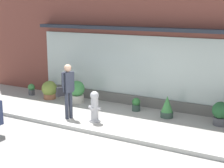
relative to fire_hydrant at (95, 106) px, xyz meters
The scene contains 11 objects.
ground_plane 0.87m from the fire_hydrant, 71.40° to the right, with size 60.00×60.00×0.00m, color #9E9B93.
curb_strip 1.00m from the fire_hydrant, 75.46° to the right, with size 14.00×0.24×0.12m, color #B2B2AD.
storefront 3.17m from the fire_hydrant, 84.99° to the left, with size 14.00×0.81×4.94m.
fire_hydrant is the anchor object (origin of this frame).
pedestrian_with_handbag 1.06m from the fire_hydrant, behind, with size 0.37×0.59×1.77m.
potted_plant_near_hydrant 4.30m from the fire_hydrant, 158.89° to the left, with size 0.28×0.28×0.46m.
potted_plant_window_right 2.37m from the fire_hydrant, 39.33° to the left, with size 0.42×0.42×0.72m.
potted_plant_window_left 1.80m from the fire_hydrant, 68.53° to the left, with size 0.29×0.29×0.46m.
potted_plant_window_center 3.32m from the fire_hydrant, 154.04° to the left, with size 0.60×0.60×0.71m.
potted_plant_doorstep 3.85m from the fire_hydrant, 24.29° to the left, with size 0.53×0.53×0.73m.
potted_plant_by_entrance 2.28m from the fire_hydrant, 138.81° to the left, with size 0.58×0.58×0.84m.
Camera 1 is at (5.23, -8.00, 3.56)m, focal length 54.91 mm.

